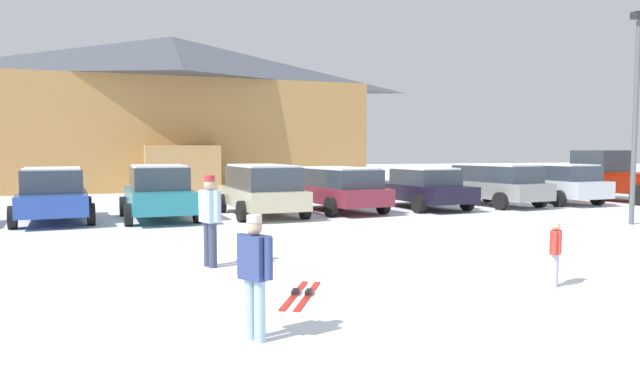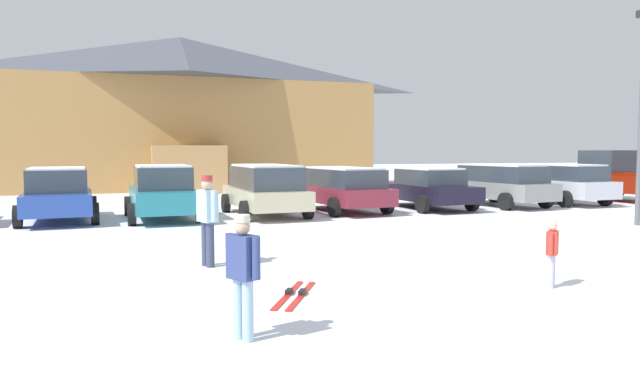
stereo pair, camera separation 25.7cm
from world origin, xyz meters
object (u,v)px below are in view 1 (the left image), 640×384
(ski_lodge, at_px, (173,111))
(parked_teal_hatchback, at_px, (158,192))
(pickup_truck, at_px, (618,178))
(parked_beige_suv, at_px, (261,188))
(lamp_post, at_px, (636,107))
(parked_grey_wagon, at_px, (495,183))
(parked_silver_wagon, at_px, (552,182))
(pair_of_skis, at_px, (301,294))
(skier_adult_in_blue_parka, at_px, (210,215))
(skier_child_in_red_jacket, at_px, (556,249))
(parked_black_sedan, at_px, (422,187))
(skier_teen_in_navy_coat, at_px, (255,270))
(parked_blue_hatchback, at_px, (53,195))
(parked_maroon_van, at_px, (339,187))

(ski_lodge, xyz_separation_m, parked_teal_hatchback, (-2.18, -16.14, -3.58))
(pickup_truck, bearing_deg, parked_beige_suv, -179.19)
(lamp_post, bearing_deg, ski_lodge, 115.44)
(parked_teal_hatchback, xyz_separation_m, parked_grey_wagon, (12.57, 0.15, 0.03))
(parked_silver_wagon, distance_m, pair_of_skis, 17.83)
(ski_lodge, bearing_deg, parked_silver_wagon, -50.04)
(skier_adult_in_blue_parka, distance_m, pair_of_skis, 2.85)
(pair_of_skis, bearing_deg, skier_child_in_red_jacket, -12.19)
(skier_child_in_red_jacket, relative_size, pair_of_skis, 0.65)
(parked_black_sedan, bearing_deg, parked_beige_suv, -177.55)
(ski_lodge, xyz_separation_m, parked_silver_wagon, (13.30, -15.87, -3.55))
(parked_silver_wagon, relative_size, skier_teen_in_navy_coat, 3.27)
(parked_teal_hatchback, distance_m, parked_silver_wagon, 15.48)
(ski_lodge, bearing_deg, skier_child_in_red_jacket, -83.99)
(ski_lodge, relative_size, parked_black_sedan, 4.76)
(parked_beige_suv, distance_m, parked_silver_wagon, 12.25)
(parked_blue_hatchback, relative_size, parked_beige_suv, 0.96)
(parked_teal_hatchback, xyz_separation_m, parked_silver_wagon, (15.48, 0.27, 0.03))
(ski_lodge, relative_size, pickup_truck, 3.95)
(parked_maroon_van, bearing_deg, parked_teal_hatchback, -177.81)
(ski_lodge, bearing_deg, parked_maroon_van, -76.20)
(parked_grey_wagon, xyz_separation_m, skier_teen_in_navy_coat, (-12.50, -12.19, -0.08))
(parked_blue_hatchback, distance_m, skier_adult_in_blue_parka, 8.88)
(parked_silver_wagon, relative_size, skier_adult_in_blue_parka, 2.76)
(skier_child_in_red_jacket, xyz_separation_m, pair_of_skis, (-3.87, 0.84, -0.57))
(parked_blue_hatchback, relative_size, parked_silver_wagon, 0.97)
(pair_of_skis, distance_m, lamp_post, 12.76)
(parked_blue_hatchback, distance_m, parked_grey_wagon, 15.55)
(parked_teal_hatchback, bearing_deg, parked_silver_wagon, 1.01)
(parked_maroon_van, relative_size, skier_teen_in_navy_coat, 3.24)
(parked_blue_hatchback, bearing_deg, skier_teen_in_navy_coat, -76.27)
(pickup_truck, bearing_deg, parked_black_sedan, 179.74)
(ski_lodge, distance_m, pair_of_skis, 26.87)
(parked_teal_hatchback, distance_m, parked_black_sedan, 9.40)
(parked_black_sedan, height_order, pair_of_skis, parked_black_sedan)
(skier_adult_in_blue_parka, bearing_deg, ski_lodge, 85.48)
(skier_adult_in_blue_parka, height_order, skier_teen_in_navy_coat, skier_adult_in_blue_parka)
(parked_grey_wagon, bearing_deg, lamp_post, -88.92)
(parked_blue_hatchback, relative_size, parked_maroon_van, 0.97)
(ski_lodge, bearing_deg, skier_teen_in_navy_coat, -94.28)
(parked_blue_hatchback, distance_m, pickup_truck, 21.85)
(parked_silver_wagon, relative_size, skier_child_in_red_jacket, 4.39)
(ski_lodge, xyz_separation_m, parked_blue_hatchback, (-5.16, -15.68, -3.60))
(parked_maroon_van, bearing_deg, pickup_truck, -0.39)
(parked_teal_hatchback, height_order, parked_black_sedan, parked_teal_hatchback)
(parked_maroon_van, distance_m, parked_black_sedan, 3.31)
(ski_lodge, bearing_deg, skier_adult_in_blue_parka, -94.52)
(lamp_post, bearing_deg, parked_grey_wagon, 91.08)
(parked_silver_wagon, distance_m, skier_teen_in_navy_coat, 19.72)
(parked_teal_hatchback, height_order, skier_child_in_red_jacket, parked_teal_hatchback)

